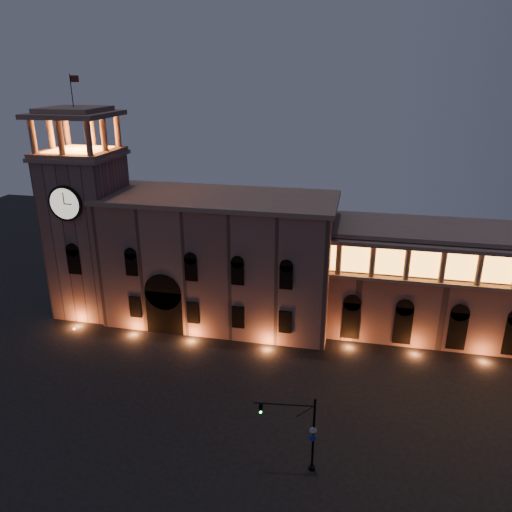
% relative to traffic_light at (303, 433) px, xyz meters
% --- Properties ---
extents(ground, '(160.00, 160.00, 0.00)m').
position_rel_traffic_light_xyz_m(ground, '(-12.66, 4.07, -3.90)').
color(ground, black).
rests_on(ground, ground).
extents(government_building, '(30.80, 12.80, 17.60)m').
position_rel_traffic_light_xyz_m(government_building, '(-14.74, 26.00, 4.87)').
color(government_building, '#7D5C52').
rests_on(government_building, ground).
extents(clock_tower, '(9.80, 9.80, 32.40)m').
position_rel_traffic_light_xyz_m(clock_tower, '(-33.16, 25.05, 8.60)').
color(clock_tower, '#7D5C52').
rests_on(clock_tower, ground).
extents(colonnade_wing, '(40.60, 11.50, 14.50)m').
position_rel_traffic_light_xyz_m(colonnade_wing, '(19.34, 27.99, 3.43)').
color(colonnade_wing, brown).
rests_on(colonnade_wing, ground).
extents(traffic_light, '(5.39, 1.02, 7.43)m').
position_rel_traffic_light_xyz_m(traffic_light, '(0.00, 0.00, 0.00)').
color(traffic_light, black).
rests_on(traffic_light, ground).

